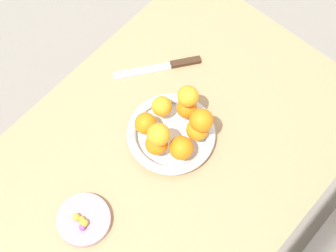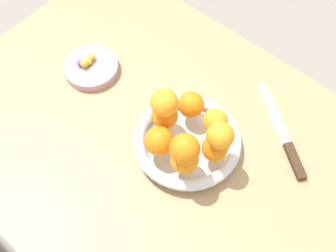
{
  "view_description": "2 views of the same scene",
  "coord_description": "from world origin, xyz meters",
  "px_view_note": "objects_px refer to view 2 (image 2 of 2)",
  "views": [
    {
      "loc": [
        0.39,
        0.35,
        2.04
      ],
      "look_at": [
        -0.02,
        -0.01,
        0.87
      ],
      "focal_mm": 55.0,
      "sensor_mm": 36.0,
      "label": 1
    },
    {
      "loc": [
        -0.31,
        0.35,
        1.58
      ],
      "look_at": [
        -0.02,
        0.01,
        0.84
      ],
      "focal_mm": 45.0,
      "sensor_mm": 36.0,
      "label": 2
    }
  ],
  "objects_px": {
    "dining_table": "(165,159)",
    "candy_ball_3": "(81,63)",
    "orange_0": "(159,141)",
    "fruit_bowl": "(187,142)",
    "orange_5": "(165,116)",
    "candy_ball_1": "(91,57)",
    "orange_7": "(164,103)",
    "orange_3": "(215,121)",
    "orange_2": "(215,148)",
    "knife": "(285,138)",
    "orange_6": "(185,149)",
    "orange_8": "(220,135)",
    "orange_1": "(185,159)",
    "orange_4": "(191,105)",
    "candy_dish": "(91,68)",
    "candy_ball_0": "(84,64)",
    "candy_ball_2": "(89,62)"
  },
  "relations": [
    {
      "from": "dining_table",
      "to": "candy_ball_3",
      "type": "xyz_separation_m",
      "value": [
        0.29,
        -0.02,
        0.12
      ]
    },
    {
      "from": "dining_table",
      "to": "orange_0",
      "type": "relative_size",
      "value": 17.21
    },
    {
      "from": "fruit_bowl",
      "to": "orange_5",
      "type": "relative_size",
      "value": 4.09
    },
    {
      "from": "candy_ball_1",
      "to": "orange_7",
      "type": "bearing_deg",
      "value": 173.2
    },
    {
      "from": "dining_table",
      "to": "candy_ball_1",
      "type": "height_order",
      "value": "candy_ball_1"
    },
    {
      "from": "orange_0",
      "to": "orange_3",
      "type": "bearing_deg",
      "value": -116.12
    },
    {
      "from": "orange_2",
      "to": "candy_ball_3",
      "type": "height_order",
      "value": "orange_2"
    },
    {
      "from": "knife",
      "to": "candy_ball_3",
      "type": "bearing_deg",
      "value": 18.59
    },
    {
      "from": "orange_6",
      "to": "orange_8",
      "type": "xyz_separation_m",
      "value": [
        -0.03,
        -0.07,
        -0.01
      ]
    },
    {
      "from": "orange_5",
      "to": "dining_table",
      "type": "bearing_deg",
      "value": 129.2
    },
    {
      "from": "orange_1",
      "to": "orange_4",
      "type": "relative_size",
      "value": 1.01
    },
    {
      "from": "orange_4",
      "to": "orange_7",
      "type": "xyz_separation_m",
      "value": [
        0.02,
        0.07,
        0.06
      ]
    },
    {
      "from": "fruit_bowl",
      "to": "candy_ball_1",
      "type": "height_order",
      "value": "same"
    },
    {
      "from": "orange_2",
      "to": "orange_8",
      "type": "bearing_deg",
      "value": -151.69
    },
    {
      "from": "orange_4",
      "to": "candy_dish",
      "type": "bearing_deg",
      "value": 9.21
    },
    {
      "from": "candy_ball_1",
      "to": "candy_ball_0",
      "type": "bearing_deg",
      "value": 95.49
    },
    {
      "from": "candy_dish",
      "to": "orange_0",
      "type": "relative_size",
      "value": 2.16
    },
    {
      "from": "candy_ball_2",
      "to": "knife",
      "type": "xyz_separation_m",
      "value": [
        -0.48,
        -0.15,
        -0.02
      ]
    },
    {
      "from": "orange_1",
      "to": "orange_2",
      "type": "distance_m",
      "value": 0.07
    },
    {
      "from": "orange_0",
      "to": "candy_ball_3",
      "type": "distance_m",
      "value": 0.32
    },
    {
      "from": "orange_0",
      "to": "orange_1",
      "type": "distance_m",
      "value": 0.07
    },
    {
      "from": "dining_table",
      "to": "orange_8",
      "type": "xyz_separation_m",
      "value": [
        -0.12,
        -0.03,
        0.21
      ]
    },
    {
      "from": "candy_ball_2",
      "to": "orange_4",
      "type": "bearing_deg",
      "value": -171.0
    },
    {
      "from": "dining_table",
      "to": "orange_8",
      "type": "relative_size",
      "value": 19.16
    },
    {
      "from": "fruit_bowl",
      "to": "candy_dish",
      "type": "relative_size",
      "value": 1.75
    },
    {
      "from": "fruit_bowl",
      "to": "orange_3",
      "type": "height_order",
      "value": "orange_3"
    },
    {
      "from": "orange_2",
      "to": "orange_5",
      "type": "relative_size",
      "value": 0.95
    },
    {
      "from": "orange_4",
      "to": "knife",
      "type": "bearing_deg",
      "value": -151.71
    },
    {
      "from": "candy_ball_2",
      "to": "candy_dish",
      "type": "bearing_deg",
      "value": 172.58
    },
    {
      "from": "orange_8",
      "to": "candy_ball_0",
      "type": "distance_m",
      "value": 0.41
    },
    {
      "from": "candy_dish",
      "to": "orange_6",
      "type": "relative_size",
      "value": 2.25
    },
    {
      "from": "orange_4",
      "to": "knife",
      "type": "xyz_separation_m",
      "value": [
        -0.2,
        -0.11,
        -0.06
      ]
    },
    {
      "from": "candy_ball_1",
      "to": "candy_ball_3",
      "type": "distance_m",
      "value": 0.03
    },
    {
      "from": "fruit_bowl",
      "to": "orange_1",
      "type": "bearing_deg",
      "value": 123.88
    },
    {
      "from": "fruit_bowl",
      "to": "candy_ball_0",
      "type": "bearing_deg",
      "value": 0.3
    },
    {
      "from": "candy_dish",
      "to": "candy_ball_0",
      "type": "height_order",
      "value": "candy_ball_0"
    },
    {
      "from": "orange_0",
      "to": "orange_2",
      "type": "height_order",
      "value": "orange_0"
    },
    {
      "from": "fruit_bowl",
      "to": "orange_2",
      "type": "xyz_separation_m",
      "value": [
        -0.07,
        -0.0,
        0.05
      ]
    },
    {
      "from": "orange_6",
      "to": "candy_ball_0",
      "type": "height_order",
      "value": "orange_6"
    },
    {
      "from": "orange_5",
      "to": "orange_4",
      "type": "bearing_deg",
      "value": -112.11
    },
    {
      "from": "orange_2",
      "to": "orange_8",
      "type": "height_order",
      "value": "orange_8"
    },
    {
      "from": "candy_ball_1",
      "to": "knife",
      "type": "distance_m",
      "value": 0.51
    },
    {
      "from": "orange_0",
      "to": "candy_dish",
      "type": "bearing_deg",
      "value": -13.51
    },
    {
      "from": "orange_1",
      "to": "candy_ball_0",
      "type": "height_order",
      "value": "orange_1"
    },
    {
      "from": "orange_0",
      "to": "orange_7",
      "type": "bearing_deg",
      "value": -60.46
    },
    {
      "from": "candy_dish",
      "to": "candy_ball_1",
      "type": "bearing_deg",
      "value": -55.18
    },
    {
      "from": "orange_5",
      "to": "candy_ball_1",
      "type": "bearing_deg",
      "value": -5.94
    },
    {
      "from": "orange_3",
      "to": "orange_8",
      "type": "distance_m",
      "value": 0.09
    },
    {
      "from": "orange_0",
      "to": "candy_ball_2",
      "type": "height_order",
      "value": "orange_0"
    },
    {
      "from": "orange_4",
      "to": "orange_6",
      "type": "bearing_deg",
      "value": 123.54
    }
  ]
}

